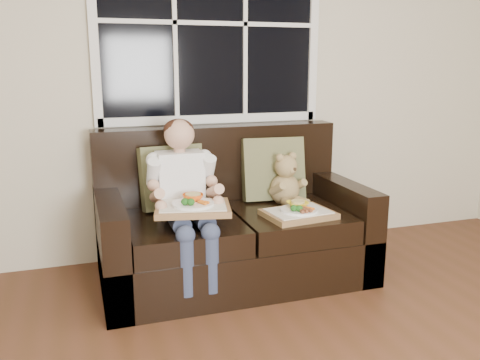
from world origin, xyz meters
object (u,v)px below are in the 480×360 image
object	(u,v)px
teddy_bear	(286,183)
tray_right	(298,212)
child	(184,186)
tray_left	(193,206)
loveseat	(231,229)

from	to	relation	value
teddy_bear	tray_right	xyz separation A→B (m)	(-0.05, -0.32, -0.11)
child	teddy_bear	bearing A→B (deg)	11.26
child	tray_left	size ratio (longest dim) A/B	1.92
loveseat	tray_right	size ratio (longest dim) A/B	3.81
child	tray_right	bearing A→B (deg)	-13.99
loveseat	child	xyz separation A→B (m)	(-0.33, -0.12, 0.35)
teddy_bear	child	bearing A→B (deg)	175.32
loveseat	child	distance (m)	0.50
loveseat	tray_right	world-z (taller)	loveseat
child	teddy_bear	distance (m)	0.75
tray_right	teddy_bear	bearing A→B (deg)	74.71
loveseat	teddy_bear	bearing A→B (deg)	3.31
tray_right	tray_left	bearing A→B (deg)	172.62
tray_left	tray_right	xyz separation A→B (m)	(0.67, -0.01, -0.10)
loveseat	child	world-z (taller)	child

